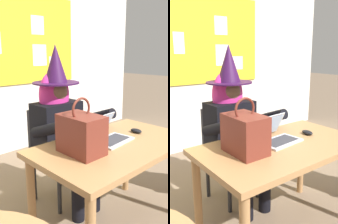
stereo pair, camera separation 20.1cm
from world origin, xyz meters
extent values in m
cube|color=#F4E0C6|center=(0.85, 2.08, 1.22)|extent=(0.19, 0.01, 0.20)
cube|color=white|center=(0.58, 2.08, 1.75)|extent=(0.20, 0.01, 0.25)
cube|color=white|center=(0.59, 2.08, 1.34)|extent=(0.23, 0.01, 0.30)
cube|color=#A37547|center=(-0.13, 0.07, 0.71)|extent=(1.23, 0.72, 0.04)
cylinder|color=#A37547|center=(-0.68, 0.37, 0.35)|extent=(0.06, 0.06, 0.69)
cylinder|color=#A37547|center=(0.43, 0.36, 0.35)|extent=(0.06, 0.06, 0.69)
cube|color=black|center=(-0.16, 0.71, 0.41)|extent=(0.46, 0.46, 0.04)
cube|color=black|center=(-0.18, 0.89, 0.66)|extent=(0.38, 0.08, 0.45)
cylinder|color=#262628|center=(0.02, 0.55, 0.20)|extent=(0.04, 0.04, 0.39)
cylinder|color=#262628|center=(-0.32, 0.52, 0.20)|extent=(0.04, 0.04, 0.39)
cylinder|color=#262628|center=(-0.01, 0.89, 0.20)|extent=(0.04, 0.04, 0.39)
cylinder|color=#262628|center=(-0.35, 0.86, 0.20)|extent=(0.04, 0.04, 0.39)
cylinder|color=black|center=(-0.06, 0.35, 0.22)|extent=(0.11, 0.11, 0.43)
cylinder|color=black|center=(-0.26, 0.35, 0.22)|extent=(0.11, 0.11, 0.43)
cylinder|color=black|center=(-0.06, 0.52, 0.46)|extent=(0.16, 0.42, 0.15)
cylinder|color=black|center=(-0.26, 0.51, 0.46)|extent=(0.16, 0.42, 0.15)
cube|color=black|center=(-0.16, 0.73, 0.69)|extent=(0.42, 0.27, 0.52)
cylinder|color=black|center=(0.09, 0.50, 0.81)|extent=(0.10, 0.46, 0.24)
cylinder|color=black|center=(-0.41, 0.49, 0.81)|extent=(0.10, 0.46, 0.24)
sphere|color=brown|center=(-0.16, 0.73, 1.05)|extent=(0.20, 0.20, 0.20)
ellipsoid|color=#D82D8C|center=(-0.16, 0.76, 1.01)|extent=(0.30, 0.23, 0.44)
cylinder|color=#2D0F38|center=(-0.16, 0.73, 1.13)|extent=(0.41, 0.41, 0.01)
cone|color=#2D0F38|center=(-0.16, 0.73, 1.29)|extent=(0.21, 0.21, 0.33)
cube|color=#B7B7BC|center=(-0.12, 0.10, 0.74)|extent=(0.33, 0.22, 0.01)
cube|color=#333338|center=(-0.12, 0.10, 0.75)|extent=(0.28, 0.16, 0.00)
cube|color=#B7B7BC|center=(-0.13, 0.24, 0.83)|extent=(0.32, 0.12, 0.17)
cube|color=#99B7E0|center=(-0.13, 0.23, 0.83)|extent=(0.28, 0.10, 0.15)
ellipsoid|color=black|center=(0.18, 0.10, 0.75)|extent=(0.06, 0.11, 0.03)
cube|color=maroon|center=(-0.44, 0.11, 0.86)|extent=(0.20, 0.30, 0.26)
torus|color=maroon|center=(-0.44, 0.11, 1.03)|extent=(0.16, 0.02, 0.16)
camera|label=1|loc=(-1.50, -1.02, 1.40)|focal=40.01mm
camera|label=2|loc=(-1.35, -1.15, 1.40)|focal=40.01mm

